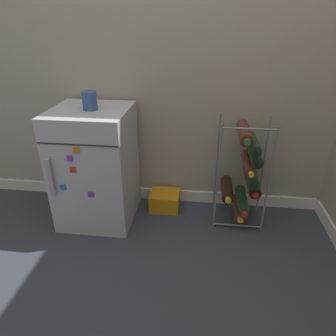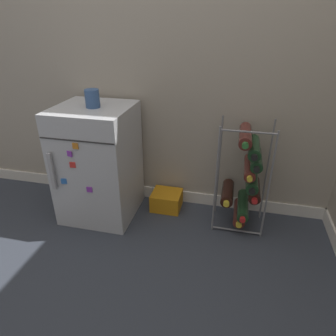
{
  "view_description": "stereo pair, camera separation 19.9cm",
  "coord_description": "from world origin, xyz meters",
  "px_view_note": "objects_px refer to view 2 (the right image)",
  "views": [
    {
      "loc": [
        0.16,
        -1.46,
        1.29
      ],
      "look_at": [
        -0.06,
        0.3,
        0.39
      ],
      "focal_mm": 32.0,
      "sensor_mm": 36.0,
      "label": 1
    },
    {
      "loc": [
        0.35,
        -1.43,
        1.29
      ],
      "look_at": [
        -0.06,
        0.3,
        0.39
      ],
      "focal_mm": 32.0,
      "sensor_mm": 36.0,
      "label": 2
    }
  ],
  "objects_px": {
    "mini_fridge": "(98,163)",
    "soda_box": "(167,200)",
    "wine_rack": "(246,178)",
    "fridge_top_cup": "(92,99)"
  },
  "relations": [
    {
      "from": "mini_fridge",
      "to": "wine_rack",
      "type": "distance_m",
      "value": 1.0
    },
    {
      "from": "fridge_top_cup",
      "to": "mini_fridge",
      "type": "bearing_deg",
      "value": 142.1
    },
    {
      "from": "mini_fridge",
      "to": "fridge_top_cup",
      "type": "height_order",
      "value": "fridge_top_cup"
    },
    {
      "from": "mini_fridge",
      "to": "wine_rack",
      "type": "xyz_separation_m",
      "value": [
        1.0,
        0.07,
        -0.03
      ]
    },
    {
      "from": "mini_fridge",
      "to": "wine_rack",
      "type": "height_order",
      "value": "mini_fridge"
    },
    {
      "from": "soda_box",
      "to": "fridge_top_cup",
      "type": "relative_size",
      "value": 1.93
    },
    {
      "from": "wine_rack",
      "to": "soda_box",
      "type": "relative_size",
      "value": 3.43
    },
    {
      "from": "mini_fridge",
      "to": "soda_box",
      "type": "bearing_deg",
      "value": 17.73
    },
    {
      "from": "mini_fridge",
      "to": "soda_box",
      "type": "height_order",
      "value": "mini_fridge"
    },
    {
      "from": "wine_rack",
      "to": "fridge_top_cup",
      "type": "height_order",
      "value": "fridge_top_cup"
    }
  ]
}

